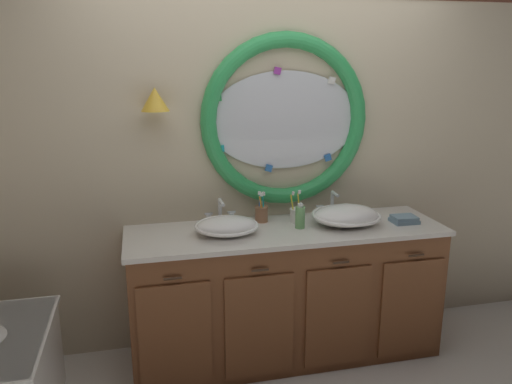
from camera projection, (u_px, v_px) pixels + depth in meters
name	position (u px, v px, depth m)	size (l,w,h in m)	color
ground_plane	(287.00, 376.00, 3.10)	(14.00, 14.00, 0.00)	silver
back_wall_assembly	(266.00, 149.00, 3.32)	(6.40, 0.26, 2.60)	beige
vanity_counter	(286.00, 292.00, 3.25)	(2.00, 0.62, 0.87)	brown
sink_basin_left	(227.00, 226.00, 3.02)	(0.39, 0.39, 0.11)	white
sink_basin_right	(346.00, 215.00, 3.19)	(0.44, 0.44, 0.13)	white
faucet_set_left	(220.00, 213.00, 3.23)	(0.20, 0.15, 0.16)	silver
faucet_set_right	(332.00, 206.00, 3.41)	(0.23, 0.12, 0.17)	silver
toothbrush_holder_left	(261.00, 213.00, 3.26)	(0.09, 0.09, 0.20)	#996647
toothbrush_holder_right	(296.00, 214.00, 3.25)	(0.09, 0.09, 0.21)	white
soap_dispenser	(300.00, 217.00, 3.13)	(0.06, 0.07, 0.17)	#6BAD66
folded_hand_towel	(404.00, 219.00, 3.25)	(0.16, 0.13, 0.04)	#7593A8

